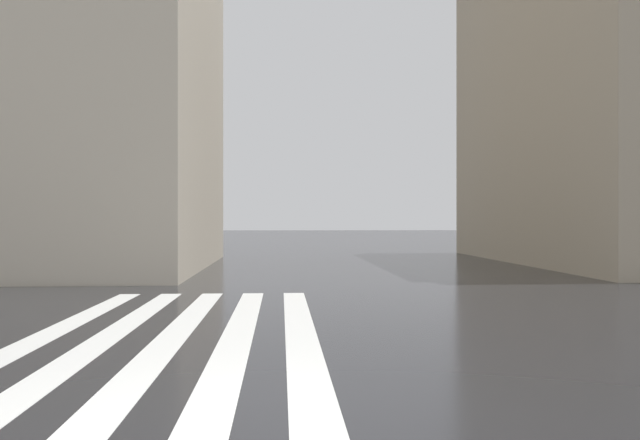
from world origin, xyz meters
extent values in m
plane|color=black|center=(0.00, 0.00, 0.00)|extent=(220.00, 220.00, 0.00)
cube|color=silver|center=(4.00, -0.37, 0.00)|extent=(13.00, 0.50, 0.01)
cube|color=silver|center=(4.00, 0.63, 0.00)|extent=(13.00, 0.50, 0.01)
cube|color=silver|center=(4.00, 1.63, 0.00)|extent=(13.00, 0.50, 0.01)
cube|color=silver|center=(4.00, 2.63, 0.00)|extent=(13.00, 0.50, 0.01)
cube|color=silver|center=(4.00, 3.63, 0.00)|extent=(13.00, 0.50, 0.01)
camera|label=1|loc=(-5.65, -0.06, 1.82)|focal=36.50mm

